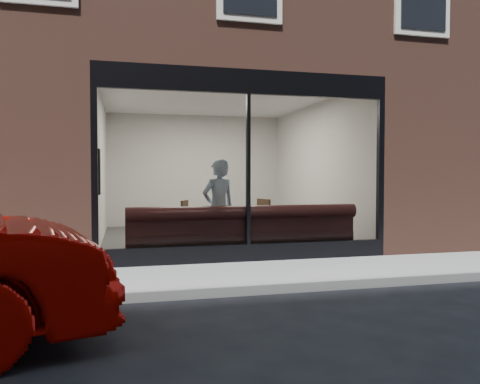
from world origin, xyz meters
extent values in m
plane|color=black|center=(0.00, 0.00, 0.00)|extent=(120.00, 120.00, 0.00)
cube|color=gray|center=(0.00, 1.00, 0.01)|extent=(40.00, 2.00, 0.01)
cube|color=gray|center=(0.00, -0.05, 0.06)|extent=(40.00, 0.10, 0.12)
cube|color=brown|center=(-3.75, 8.00, 1.60)|extent=(2.50, 12.00, 3.20)
cube|color=brown|center=(3.75, 8.00, 1.60)|extent=(2.50, 12.00, 3.20)
cube|color=brown|center=(0.00, 11.00, 1.60)|extent=(5.00, 6.00, 3.20)
plane|color=#2D2D30|center=(0.00, 5.00, 0.02)|extent=(6.00, 6.00, 0.00)
plane|color=white|center=(0.00, 5.00, 3.19)|extent=(6.00, 6.00, 0.00)
plane|color=beige|center=(0.00, 7.99, 1.60)|extent=(5.00, 0.00, 5.00)
plane|color=beige|center=(-2.49, 5.00, 1.60)|extent=(0.00, 6.00, 6.00)
plane|color=beige|center=(2.49, 5.00, 1.60)|extent=(0.00, 6.00, 6.00)
cube|color=black|center=(0.00, 2.05, 0.15)|extent=(5.00, 0.10, 0.30)
cube|color=black|center=(0.00, 2.05, 3.00)|extent=(5.00, 0.10, 0.40)
cube|color=black|center=(0.00, 2.05, 1.55)|extent=(0.06, 0.10, 2.50)
plane|color=white|center=(0.00, 2.02, 1.55)|extent=(4.80, 0.00, 4.80)
cube|color=#351313|center=(0.00, 2.45, 0.23)|extent=(4.00, 0.55, 0.45)
imported|color=#A1C3DB|center=(-0.39, 2.64, 0.87)|extent=(0.74, 0.60, 1.74)
cube|color=black|center=(-0.80, 3.46, 0.74)|extent=(0.71, 0.71, 0.04)
cube|color=black|center=(1.50, 3.30, 0.74)|extent=(0.88, 0.88, 0.05)
cube|color=black|center=(-1.01, 3.97, 0.24)|extent=(0.53, 0.53, 0.04)
cube|color=black|center=(0.69, 3.98, 0.24)|extent=(0.58, 0.58, 0.04)
cube|color=white|center=(-2.45, 4.02, 1.52)|extent=(0.02, 0.61, 0.81)
camera|label=1|loc=(-2.00, -5.48, 1.45)|focal=35.00mm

